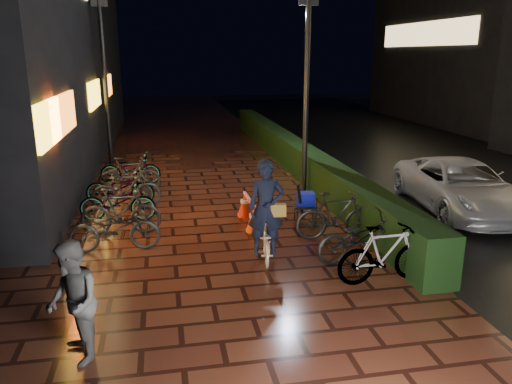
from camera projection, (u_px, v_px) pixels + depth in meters
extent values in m
plane|color=#381911|center=(233.00, 261.00, 9.79)|extent=(80.00, 80.00, 0.00)
cube|color=black|center=(486.00, 180.00, 16.13)|extent=(11.00, 60.00, 0.01)
cube|color=black|center=(292.00, 153.00, 17.82)|extent=(0.70, 20.00, 1.00)
imported|color=#525254|center=(73.00, 303.00, 6.43)|extent=(0.86, 0.97, 1.67)
imported|color=silver|center=(461.00, 186.00, 12.82)|extent=(2.60, 4.83, 1.29)
cube|color=yellow|center=(49.00, 123.00, 9.90)|extent=(0.08, 2.00, 0.90)
cube|color=orange|center=(62.00, 115.00, 11.32)|extent=(0.08, 3.00, 0.90)
cube|color=yellow|center=(94.00, 94.00, 17.00)|extent=(0.08, 2.80, 0.90)
cube|color=orange|center=(108.00, 85.00, 21.73)|extent=(0.08, 2.20, 0.90)
cube|color=#FFD88C|center=(424.00, 34.00, 27.90)|extent=(0.06, 10.00, 1.30)
cylinder|color=black|center=(306.00, 98.00, 13.99)|extent=(0.17, 0.17, 5.47)
cylinder|color=black|center=(105.00, 84.00, 17.76)|extent=(0.18, 0.18, 5.80)
cube|color=black|center=(99.00, 1.00, 17.01)|extent=(0.56, 0.16, 0.39)
imported|color=white|center=(266.00, 241.00, 9.86)|extent=(0.71, 1.47, 0.74)
imported|color=black|center=(266.00, 208.00, 9.57)|extent=(0.75, 0.55, 1.89)
cube|color=olive|center=(277.00, 210.00, 9.56)|extent=(0.35, 0.19, 0.24)
cone|color=#FF440D|center=(254.00, 218.00, 11.37)|extent=(0.39, 0.39, 0.63)
cone|color=red|center=(245.00, 204.00, 12.46)|extent=(0.39, 0.39, 0.63)
cube|color=orange|center=(254.00, 231.00, 11.45)|extent=(0.34, 0.34, 0.03)
cube|color=#FF350D|center=(245.00, 215.00, 12.54)|extent=(0.34, 0.34, 0.03)
cube|color=red|center=(249.00, 200.00, 11.84)|extent=(0.08, 1.34, 0.06)
cube|color=black|center=(305.00, 206.00, 11.98)|extent=(0.61, 0.52, 0.04)
cylinder|color=black|center=(297.00, 217.00, 11.84)|extent=(0.03, 0.03, 0.39)
cylinder|color=black|center=(316.00, 216.00, 11.87)|extent=(0.03, 0.03, 0.39)
cylinder|color=black|center=(295.00, 212.00, 12.19)|extent=(0.03, 0.03, 0.39)
cylinder|color=black|center=(313.00, 212.00, 12.23)|extent=(0.03, 0.03, 0.39)
cube|color=#0C129C|center=(306.00, 199.00, 11.93)|extent=(0.44, 0.39, 0.31)
cylinder|color=black|center=(300.00, 202.00, 11.77)|extent=(0.31, 0.37, 0.99)
imported|color=black|center=(130.00, 169.00, 15.49)|extent=(1.89, 0.81, 0.97)
imported|color=black|center=(129.00, 175.00, 14.43)|extent=(1.80, 0.57, 1.07)
imported|color=black|center=(121.00, 211.00, 11.14)|extent=(1.82, 0.64, 1.07)
imported|color=black|center=(118.00, 202.00, 12.06)|extent=(1.91, 0.87, 0.97)
imported|color=black|center=(126.00, 189.00, 12.94)|extent=(1.81, 0.61, 1.07)
imported|color=black|center=(114.00, 229.00, 10.20)|extent=(1.84, 0.64, 0.97)
imported|color=black|center=(120.00, 187.00, 13.37)|extent=(1.92, 0.95, 0.97)
imported|color=black|center=(360.00, 237.00, 9.71)|extent=(1.91, 0.90, 0.97)
imported|color=black|center=(336.00, 216.00, 10.85)|extent=(1.80, 0.56, 1.07)
imported|color=black|center=(385.00, 254.00, 8.78)|extent=(1.81, 0.61, 1.07)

